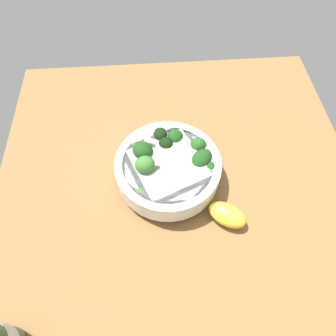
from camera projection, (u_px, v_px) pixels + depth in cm
name	position (u px, v px, depth cm)	size (l,w,h in cm)	color
ground_plane	(177.00, 186.00, 62.43)	(71.72, 71.72, 4.29)	brown
bowl_of_broccoli	(168.00, 167.00, 57.77)	(19.71, 19.71, 9.02)	white
lemon_wedge	(227.00, 215.00, 54.62)	(7.07, 4.05, 3.86)	yellow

